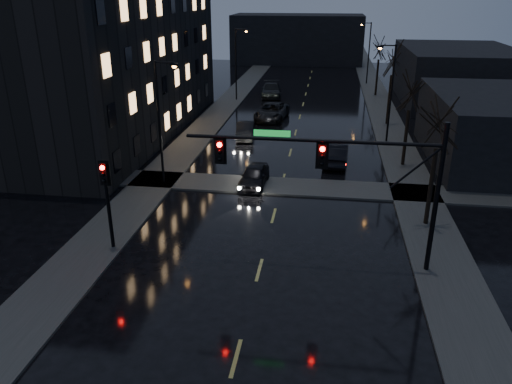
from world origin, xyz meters
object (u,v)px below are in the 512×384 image
(oncoming_car_b, at_px, (245,131))
(lead_car, at_px, (336,153))
(oncoming_car_d, at_px, (271,90))
(oncoming_car_a, at_px, (254,176))
(oncoming_car_c, at_px, (272,111))

(oncoming_car_b, relative_size, lead_car, 0.87)
(lead_car, bearing_deg, oncoming_car_d, -68.70)
(oncoming_car_a, relative_size, oncoming_car_c, 0.70)
(oncoming_car_c, distance_m, lead_car, 14.20)
(oncoming_car_b, height_order, lead_car, lead_car)
(oncoming_car_a, distance_m, oncoming_car_b, 11.24)
(lead_car, bearing_deg, oncoming_car_c, -60.22)
(oncoming_car_a, xyz_separation_m, oncoming_car_b, (-2.39, 10.98, -0.00))
(oncoming_car_a, height_order, oncoming_car_c, oncoming_car_c)
(oncoming_car_a, distance_m, oncoming_car_c, 18.08)
(oncoming_car_b, distance_m, oncoming_car_d, 18.24)
(oncoming_car_a, distance_m, lead_car, 7.51)
(oncoming_car_d, bearing_deg, oncoming_car_c, -89.03)
(oncoming_car_b, relative_size, oncoming_car_c, 0.72)
(oncoming_car_c, bearing_deg, lead_car, -57.68)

